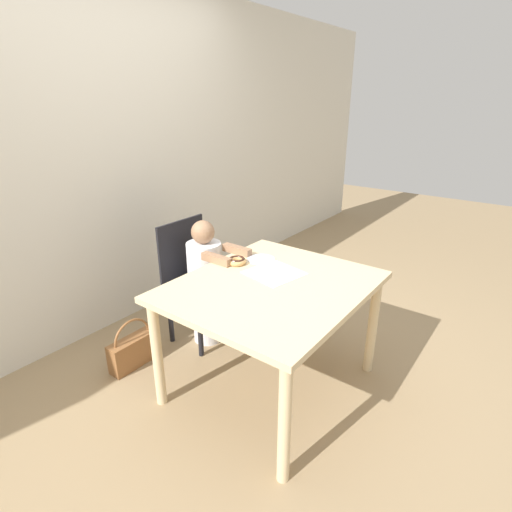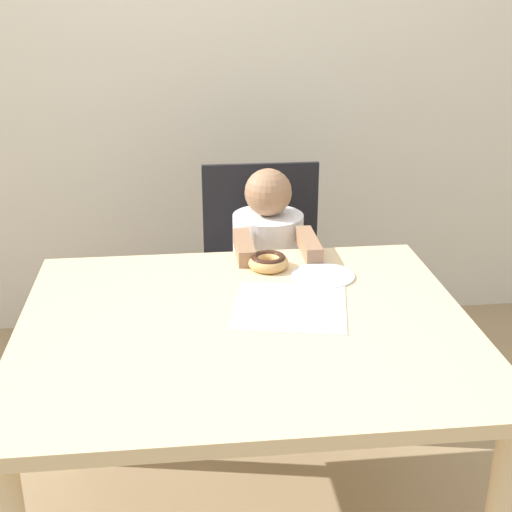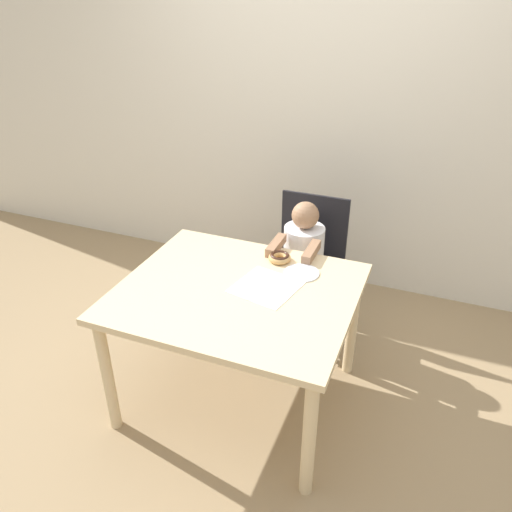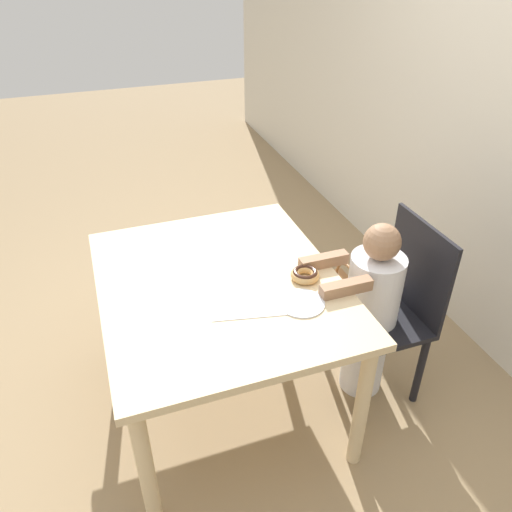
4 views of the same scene
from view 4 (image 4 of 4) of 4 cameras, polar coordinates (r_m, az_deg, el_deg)
ground_plane at (r=2.57m, az=-3.54°, el=-15.75°), size 12.00×12.00×0.00m
dining_table at (r=2.14m, az=-4.11°, el=-4.78°), size 1.15×0.98×0.71m
chair at (r=2.41m, az=15.19°, el=-5.76°), size 0.43×0.37×0.89m
child_figure at (r=2.36m, az=12.85°, el=-6.37°), size 0.25×0.44×0.92m
donut at (r=2.09m, az=5.63°, el=-2.09°), size 0.12×0.12×0.04m
napkin at (r=2.00m, az=-1.22°, el=-4.47°), size 0.34×0.34×0.00m
handbag at (r=3.00m, az=10.17°, el=-4.71°), size 0.35×0.11×0.34m
plate at (r=1.97m, az=5.24°, el=-5.38°), size 0.18×0.18×0.01m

